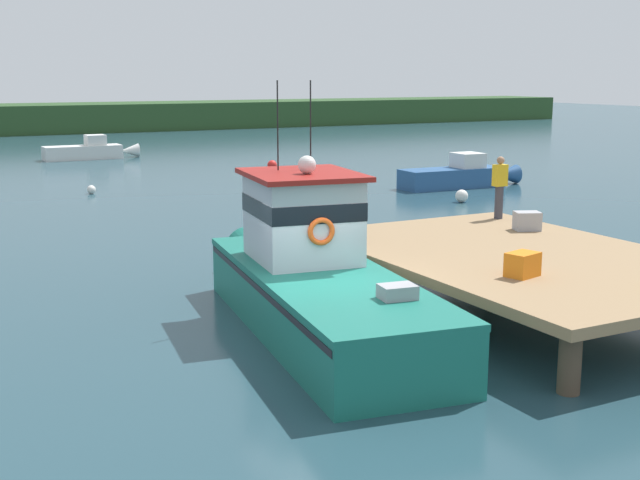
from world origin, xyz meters
The scene contains 11 objects.
ground_plane centered at (0.00, 0.00, 0.00)m, with size 200.00×200.00×0.00m, color #23424C.
dock centered at (4.80, 0.00, 1.07)m, with size 6.00×9.00×1.20m.
main_fishing_boat centered at (0.28, 0.93, 1.01)m, with size 3.66×9.96×4.80m.
crate_single_by_cleat centered at (3.40, -1.57, 1.43)m, with size 0.60×0.44×0.46m, color orange.
crate_stack_mid_dock centered at (6.68, 2.00, 1.43)m, with size 0.60×0.44×0.45m, color #9E9EA3.
deckhand_by_the_boat centered at (7.14, 3.63, 2.06)m, with size 0.36×0.22×1.63m.
moored_boat_far_right centered at (15.50, 16.28, 0.52)m, with size 5.97×1.68×1.51m.
moored_boat_near_channel centered at (3.75, 36.55, 0.49)m, with size 5.57×1.46×1.42m.
mooring_buoy_outer centered at (0.56, 21.79, 0.18)m, with size 0.36×0.36×0.36m, color silver.
mooring_buoy_spare_mooring centered at (12.87, 12.67, 0.25)m, with size 0.50×0.50×0.50m, color silver.
mooring_buoy_channel_marker centered at (10.97, 26.37, 0.25)m, with size 0.51×0.51×0.51m, color red.
Camera 1 is at (-6.96, -13.15, 4.91)m, focal length 46.51 mm.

